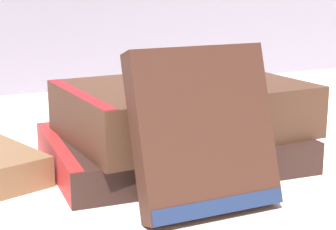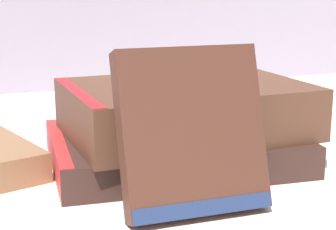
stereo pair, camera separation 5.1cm
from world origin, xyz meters
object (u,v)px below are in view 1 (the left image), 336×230
Objects in this scene: pocket_watch at (217,83)px; book_flat_top at (179,109)px; reading_glasses at (82,124)px; book_flat_bottom at (166,148)px; book_leaning_front at (204,137)px.

book_flat_top is at bearing 133.45° from pocket_watch.
reading_glasses is (-0.07, 0.22, -0.08)m from pocket_watch.
pocket_watch is (0.04, -0.04, 0.07)m from book_flat_bottom.
reading_glasses is (-0.01, 0.30, -0.06)m from book_leaning_front.
book_flat_bottom is at bearing 142.01° from book_flat_top.
book_flat_bottom is 0.18m from reading_glasses.
book_flat_top is (0.01, -0.01, 0.04)m from book_flat_bottom.
book_flat_bottom is 0.13m from book_leaning_front.
book_flat_bottom is 0.09m from pocket_watch.
book_leaning_front reaches higher than reading_glasses.
book_flat_bottom is at bearing -92.67° from reading_glasses.
book_leaning_front reaches higher than pocket_watch.
pocket_watch is 0.24m from reading_glasses.
pocket_watch is 0.53× the size of reading_glasses.
book_leaning_front is at bearing -96.79° from book_flat_bottom.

